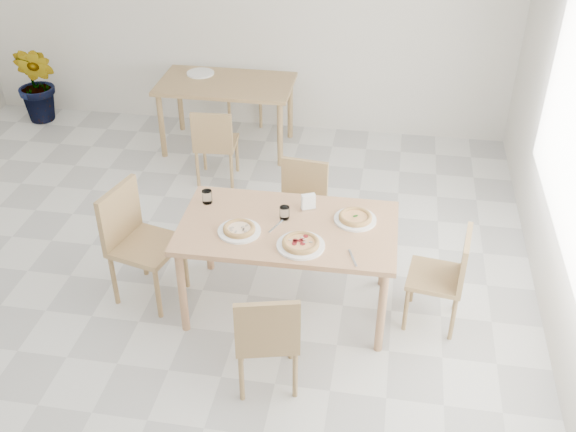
% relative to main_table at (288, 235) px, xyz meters
% --- Properties ---
extents(main_table, '(1.57, 0.91, 0.75)m').
position_rel_main_table_xyz_m(main_table, '(0.00, 0.00, 0.00)').
color(main_table, tan).
rests_on(main_table, ground).
extents(chair_south, '(0.49, 0.49, 0.82)m').
position_rel_main_table_xyz_m(chair_south, '(0.00, -0.83, -0.19)').
color(chair_south, tan).
rests_on(chair_south, ground).
extents(chair_north, '(0.44, 0.44, 0.80)m').
position_rel_main_table_xyz_m(chair_north, '(-0.02, 0.78, -0.21)').
color(chair_north, tan).
rests_on(chair_north, ground).
extents(chair_west, '(0.56, 0.56, 0.93)m').
position_rel_main_table_xyz_m(chair_west, '(-1.16, -0.02, -0.13)').
color(chair_west, tan).
rests_on(chair_west, ground).
extents(chair_east, '(0.44, 0.44, 0.80)m').
position_rel_main_table_xyz_m(chair_east, '(1.16, 0.01, -0.21)').
color(chair_east, tan).
rests_on(chair_east, ground).
extents(plate_margherita, '(0.31, 0.31, 0.02)m').
position_rel_main_table_xyz_m(plate_margherita, '(0.47, 0.14, 0.09)').
color(plate_margherita, white).
rests_on(plate_margherita, main_table).
extents(plate_mushroom, '(0.30, 0.30, 0.02)m').
position_rel_main_table_xyz_m(plate_mushroom, '(-0.33, -0.14, 0.09)').
color(plate_mushroom, white).
rests_on(plate_mushroom, main_table).
extents(plate_pepperoni, '(0.33, 0.33, 0.02)m').
position_rel_main_table_xyz_m(plate_pepperoni, '(0.13, -0.24, 0.09)').
color(plate_pepperoni, white).
rests_on(plate_pepperoni, main_table).
extents(pizza_margherita, '(0.29, 0.29, 0.03)m').
position_rel_main_table_xyz_m(pizza_margherita, '(0.47, 0.14, 0.11)').
color(pizza_margherita, tan).
rests_on(pizza_margherita, plate_margherita).
extents(pizza_mushroom, '(0.23, 0.23, 0.03)m').
position_rel_main_table_xyz_m(pizza_mushroom, '(-0.33, -0.14, 0.11)').
color(pizza_mushroom, tan).
rests_on(pizza_mushroom, plate_mushroom).
extents(pizza_pepperoni, '(0.27, 0.27, 0.03)m').
position_rel_main_table_xyz_m(pizza_pepperoni, '(0.13, -0.24, 0.11)').
color(pizza_pepperoni, tan).
rests_on(pizza_pepperoni, plate_pepperoni).
extents(tumbler_a, '(0.08, 0.08, 0.10)m').
position_rel_main_table_xyz_m(tumbler_a, '(-0.65, 0.21, 0.13)').
color(tumbler_a, white).
rests_on(tumbler_a, main_table).
extents(tumbler_b, '(0.07, 0.07, 0.10)m').
position_rel_main_table_xyz_m(tumbler_b, '(-0.04, 0.09, 0.13)').
color(tumbler_b, white).
rests_on(tumbler_b, main_table).
extents(napkin_holder, '(0.12, 0.10, 0.13)m').
position_rel_main_table_xyz_m(napkin_holder, '(0.11, 0.24, 0.14)').
color(napkin_holder, silver).
rests_on(napkin_holder, main_table).
extents(fork_a, '(0.08, 0.19, 0.01)m').
position_rel_main_table_xyz_m(fork_a, '(0.49, -0.31, 0.08)').
color(fork_a, silver).
rests_on(fork_a, main_table).
extents(fork_b, '(0.08, 0.18, 0.01)m').
position_rel_main_table_xyz_m(fork_b, '(-0.08, -0.03, 0.08)').
color(fork_b, silver).
rests_on(fork_b, main_table).
extents(second_table, '(1.41, 0.81, 0.75)m').
position_rel_main_table_xyz_m(second_table, '(-1.08, 2.51, -0.01)').
color(second_table, tan).
rests_on(second_table, ground).
extents(chair_back_s, '(0.42, 0.42, 0.80)m').
position_rel_main_table_xyz_m(chair_back_s, '(-1.01, 1.74, -0.21)').
color(chair_back_s, tan).
rests_on(chair_back_s, ground).
extents(chair_back_n, '(0.49, 0.49, 0.85)m').
position_rel_main_table_xyz_m(chair_back_n, '(-1.05, 3.26, -0.18)').
color(chair_back_n, tan).
rests_on(chair_back_n, ground).
extents(plate_empty, '(0.29, 0.29, 0.02)m').
position_rel_main_table_xyz_m(plate_empty, '(-1.40, 2.69, 0.09)').
color(plate_empty, white).
rests_on(plate_empty, second_table).
extents(potted_plant, '(0.64, 0.59, 0.93)m').
position_rel_main_table_xyz_m(potted_plant, '(-3.38, 2.78, -0.20)').
color(potted_plant, '#265A1B').
rests_on(potted_plant, ground).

